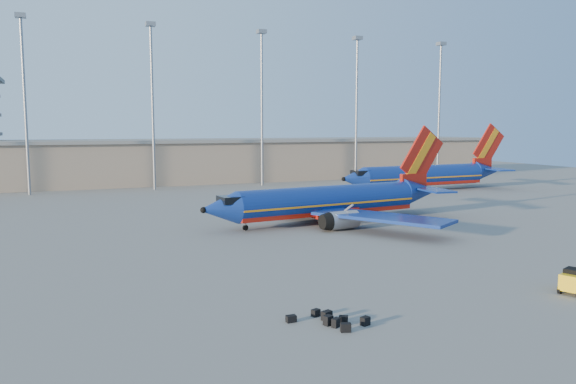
% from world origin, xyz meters
% --- Properties ---
extents(ground, '(220.00, 220.00, 0.00)m').
position_xyz_m(ground, '(0.00, 0.00, 0.00)').
color(ground, slate).
rests_on(ground, ground).
extents(terminal_building, '(122.00, 16.00, 8.50)m').
position_xyz_m(terminal_building, '(10.00, 58.00, 4.32)').
color(terminal_building, gray).
rests_on(terminal_building, ground).
extents(light_mast_row, '(101.60, 1.60, 28.65)m').
position_xyz_m(light_mast_row, '(5.00, 46.00, 17.55)').
color(light_mast_row, gray).
rests_on(light_mast_row, ground).
extents(aircraft_main, '(32.82, 31.41, 11.13)m').
position_xyz_m(aircraft_main, '(8.74, 4.09, 2.38)').
color(aircraft_main, navy).
rests_on(aircraft_main, ground).
extents(aircraft_second, '(34.28, 13.34, 11.60)m').
position_xyz_m(aircraft_second, '(38.26, 26.91, 2.66)').
color(aircraft_second, navy).
rests_on(aircraft_second, ground).
extents(baggage_tug, '(2.62, 2.12, 1.63)m').
position_xyz_m(baggage_tug, '(11.01, -27.05, 0.85)').
color(baggage_tug, yellow).
rests_on(baggage_tug, ground).
extents(luggage_pile, '(4.19, 3.38, 0.54)m').
position_xyz_m(luggage_pile, '(-6.56, -26.26, 0.24)').
color(luggage_pile, black).
rests_on(luggage_pile, ground).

